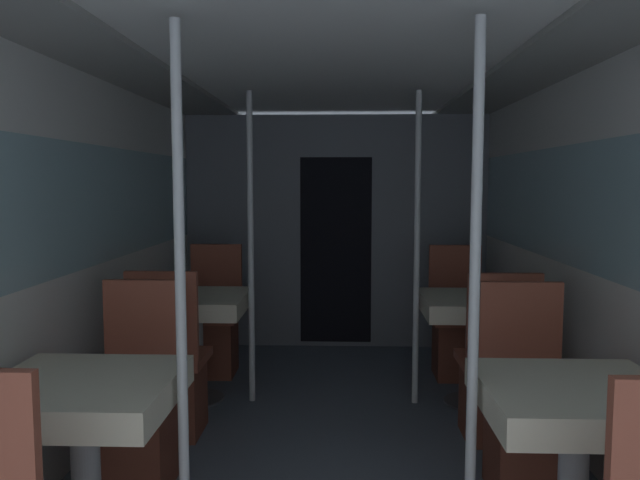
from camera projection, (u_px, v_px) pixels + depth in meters
wall_left at (83, 255)px, 3.44m from camera, size 0.05×6.69×2.09m
wall_right at (587, 257)px, 3.34m from camera, size 0.05×6.69×2.09m
ceiling_panel at (332, 61)px, 3.30m from camera, size 2.75×6.69×0.07m
bulkhead_far at (336, 232)px, 5.64m from camera, size 2.70×0.09×2.09m
dining_table_left_0 at (84, 406)px, 2.43m from camera, size 0.70×0.70×0.73m
chair_left_far_0 at (136, 425)px, 3.05m from camera, size 0.41×0.41×1.00m
support_pole_left_0 at (181, 300)px, 2.37m from camera, size 0.04×0.04×2.09m
dining_table_left_1 at (194, 310)px, 4.24m from camera, size 0.70×0.70×0.73m
chair_left_near_1 at (171, 384)px, 3.67m from camera, size 0.41×0.41×1.00m
chair_left_far_1 at (213, 334)px, 4.86m from camera, size 0.41×0.41×1.00m
support_pole_left_1 at (251, 249)px, 4.18m from camera, size 0.04×0.04×2.09m
dining_table_right_0 at (576, 413)px, 2.36m from camera, size 0.70×0.70×0.73m
chair_right_far_0 at (527, 430)px, 2.98m from camera, size 0.41×0.41×1.00m
support_pole_right_0 at (474, 302)px, 2.33m from camera, size 0.04×0.04×2.09m
dining_table_right_1 at (475, 313)px, 4.17m from camera, size 0.70×0.70×0.73m
chair_right_near_1 at (495, 388)px, 3.60m from camera, size 0.41×0.41×1.00m
chair_right_far_1 at (457, 337)px, 4.79m from camera, size 0.41×0.41×1.00m
support_pole_right_1 at (417, 250)px, 4.14m from camera, size 0.04×0.04×2.09m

